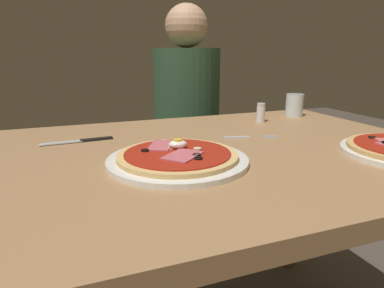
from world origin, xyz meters
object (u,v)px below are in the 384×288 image
at_px(fork, 246,137).
at_px(knife, 83,141).
at_px(pizza_foreground, 178,158).
at_px(diner_person, 187,134).
at_px(water_glass_near, 294,107).
at_px(salt_shaker, 261,113).
at_px(dining_table, 213,186).

height_order(fork, knife, knife).
distance_m(pizza_foreground, diner_person, 0.95).
relative_size(pizza_foreground, water_glass_near, 3.75).
bearing_deg(salt_shaker, dining_table, -139.22).
distance_m(fork, salt_shaker, 0.25).
relative_size(dining_table, diner_person, 1.05).
bearing_deg(diner_person, water_glass_near, 119.13).
distance_m(water_glass_near, knife, 0.81).
xyz_separation_m(water_glass_near, knife, (-0.80, -0.12, -0.03)).
height_order(dining_table, knife, knife).
distance_m(pizza_foreground, knife, 0.33).
height_order(salt_shaker, diner_person, diner_person).
bearing_deg(salt_shaker, water_glass_near, 16.44).
bearing_deg(pizza_foreground, dining_table, 31.58).
xyz_separation_m(dining_table, knife, (-0.31, 0.20, 0.11)).
bearing_deg(fork, diner_person, 83.67).
bearing_deg(pizza_foreground, water_glass_near, 32.66).
bearing_deg(water_glass_near, fork, -145.05).
height_order(knife, salt_shaker, salt_shaker).
xyz_separation_m(dining_table, pizza_foreground, (-0.12, -0.08, 0.12)).
height_order(pizza_foreground, knife, pizza_foreground).
height_order(fork, salt_shaker, salt_shaker).
xyz_separation_m(pizza_foreground, fork, (0.26, 0.15, -0.01)).
bearing_deg(pizza_foreground, fork, 29.38).
relative_size(dining_table, knife, 6.35).
distance_m(pizza_foreground, salt_shaker, 0.54).
bearing_deg(salt_shaker, diner_person, 99.01).
bearing_deg(water_glass_near, dining_table, -147.06).
relative_size(pizza_foreground, knife, 1.63).
height_order(pizza_foreground, diner_person, diner_person).
distance_m(dining_table, water_glass_near, 0.60).
bearing_deg(dining_table, water_glass_near, 32.94).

